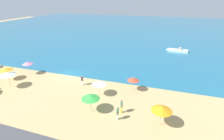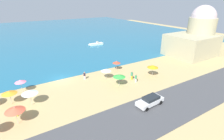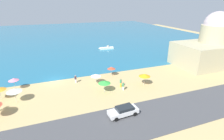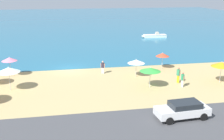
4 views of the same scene
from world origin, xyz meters
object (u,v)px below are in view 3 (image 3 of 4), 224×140
at_px(parked_car_1, 123,111).
at_px(bather_3, 121,82).
at_px(skiff_nearshore, 107,48).
at_px(harbor_fortress, 208,46).
at_px(bather_1, 123,86).
at_px(beach_umbrella_1, 13,79).
at_px(beach_umbrella_10, 111,68).
at_px(beach_umbrella_11, 14,90).
at_px(beach_umbrella_4, 96,75).
at_px(bather_4, 76,79).
at_px(beach_umbrella_9, 145,75).
at_px(beach_umbrella_2, 104,82).

bearing_deg(parked_car_1, bather_3, 69.19).
bearing_deg(skiff_nearshore, harbor_fortress, -52.47).
height_order(bather_1, skiff_nearshore, bather_1).
xyz_separation_m(beach_umbrella_1, beach_umbrella_10, (19.45, -0.08, -0.24)).
bearing_deg(beach_umbrella_10, beach_umbrella_11, -165.11).
distance_m(skiff_nearshore, harbor_fortress, 31.87).
relative_size(beach_umbrella_1, beach_umbrella_10, 1.10).
relative_size(bather_1, skiff_nearshore, 0.32).
bearing_deg(harbor_fortress, beach_umbrella_11, -175.58).
xyz_separation_m(bather_3, skiff_nearshore, (7.11, 29.37, -0.64)).
bearing_deg(skiff_nearshore, beach_umbrella_1, -138.38).
distance_m(beach_umbrella_4, harbor_fortress, 30.66).
bearing_deg(harbor_fortress, bather_4, 178.77).
height_order(beach_umbrella_11, bather_4, beach_umbrella_11).
height_order(beach_umbrella_9, bather_3, beach_umbrella_9).
distance_m(beach_umbrella_2, bather_3, 3.90).
height_order(beach_umbrella_11, harbor_fortress, harbor_fortress).
relative_size(beach_umbrella_4, harbor_fortress, 0.16).
distance_m(beach_umbrella_11, skiff_nearshore, 38.35).
xyz_separation_m(bather_3, bather_4, (-7.95, 5.11, -0.10)).
relative_size(beach_umbrella_9, beach_umbrella_11, 0.97).
xyz_separation_m(beach_umbrella_4, beach_umbrella_11, (-14.36, -2.17, 0.34)).
bearing_deg(beach_umbrella_4, parked_car_1, -85.83).
xyz_separation_m(beach_umbrella_11, bather_4, (10.56, 4.20, -1.35)).
distance_m(beach_umbrella_11, bather_3, 18.57).
relative_size(beach_umbrella_4, beach_umbrella_11, 0.85).
relative_size(skiff_nearshore, harbor_fortress, 0.39).
bearing_deg(parked_car_1, harbor_fortress, 23.78).
xyz_separation_m(beach_umbrella_10, bather_4, (-8.15, -0.77, -1.01)).
distance_m(beach_umbrella_10, harbor_fortress, 26.33).
bearing_deg(harbor_fortress, parked_car_1, -156.22).
bearing_deg(beach_umbrella_9, skiff_nearshore, 85.44).
height_order(beach_umbrella_4, bather_3, beach_umbrella_4).
height_order(beach_umbrella_1, bather_3, beach_umbrella_1).
relative_size(beach_umbrella_2, beach_umbrella_4, 1.04).
distance_m(beach_umbrella_2, bather_1, 3.77).
bearing_deg(beach_umbrella_1, bather_3, -17.20).
distance_m(beach_umbrella_1, bather_4, 11.40).
height_order(beach_umbrella_11, bather_1, beach_umbrella_11).
bearing_deg(beach_umbrella_9, beach_umbrella_1, 164.05).
height_order(beach_umbrella_10, parked_car_1, beach_umbrella_10).
bearing_deg(skiff_nearshore, parked_car_1, -105.30).
bearing_deg(bather_4, parked_car_1, -71.37).
height_order(beach_umbrella_2, skiff_nearshore, beach_umbrella_2).
distance_m(beach_umbrella_1, beach_umbrella_9, 24.90).
bearing_deg(beach_umbrella_2, skiff_nearshore, 70.42).
height_order(beach_umbrella_4, bather_1, beach_umbrella_4).
bearing_deg(beach_umbrella_11, bather_3, -2.79).
distance_m(beach_umbrella_1, beach_umbrella_4, 15.37).
relative_size(beach_umbrella_2, bather_4, 1.40).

